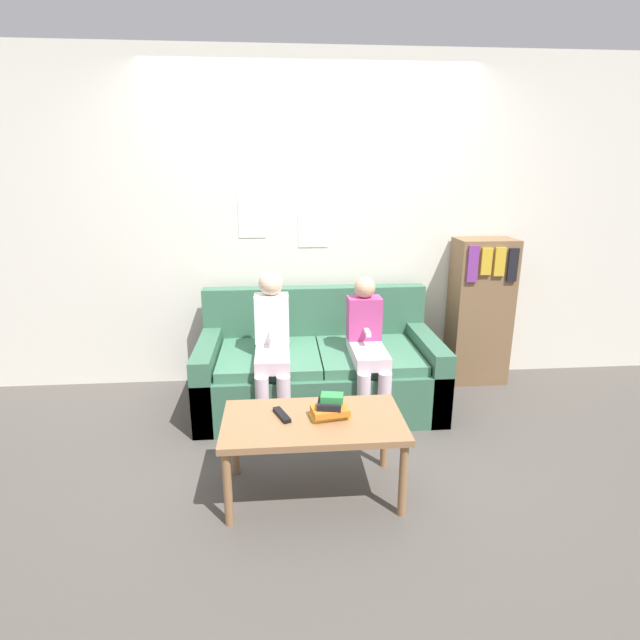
% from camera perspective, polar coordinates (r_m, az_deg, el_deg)
% --- Properties ---
extents(ground_plane, '(10.00, 10.00, 0.00)m').
position_cam_1_polar(ground_plane, '(3.40, 0.64, -13.67)').
color(ground_plane, '#4C4742').
extents(wall_back, '(8.00, 0.06, 2.60)m').
position_cam_1_polar(wall_back, '(4.08, -0.83, 10.79)').
color(wall_back, silver).
rests_on(wall_back, ground_plane).
extents(couch, '(1.76, 0.91, 0.84)m').
position_cam_1_polar(couch, '(3.80, -0.18, -5.72)').
color(couch, '#38664C').
rests_on(couch, ground_plane).
extents(coffee_table, '(0.97, 0.53, 0.45)m').
position_cam_1_polar(coffee_table, '(2.73, -0.78, -12.20)').
color(coffee_table, '#8E6642').
rests_on(coffee_table, ground_plane).
extents(person_left, '(0.24, 0.61, 1.05)m').
position_cam_1_polar(person_left, '(3.48, -5.49, -2.45)').
color(person_left, silver).
rests_on(person_left, ground_plane).
extents(person_right, '(0.24, 0.61, 1.00)m').
position_cam_1_polar(person_right, '(3.53, 5.41, -2.71)').
color(person_right, silver).
rests_on(person_right, ground_plane).
extents(tv_remote, '(0.10, 0.17, 0.02)m').
position_cam_1_polar(tv_remote, '(2.73, -4.38, -10.76)').
color(tv_remote, black).
rests_on(tv_remote, coffee_table).
extents(book_stack, '(0.22, 0.16, 0.13)m').
position_cam_1_polar(book_stack, '(2.70, 1.17, -10.03)').
color(book_stack, gold).
rests_on(book_stack, coffee_table).
extents(bookshelf, '(0.47, 0.32, 1.20)m').
position_cam_1_polar(bookshelf, '(4.33, 17.79, 0.95)').
color(bookshelf, brown).
rests_on(bookshelf, ground_plane).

